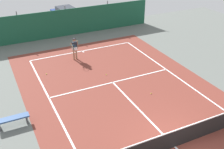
{
  "coord_description": "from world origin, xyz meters",
  "views": [
    {
      "loc": [
        -6.62,
        -7.17,
        8.8
      ],
      "look_at": [
        -0.3,
        5.89,
        0.9
      ],
      "focal_mm": 44.15,
      "sensor_mm": 36.0,
      "label": 1
    }
  ],
  "objects": [
    {
      "name": "tennis_ball_midcourt",
      "position": [
        1.46,
        4.21,
        0.03
      ],
      "size": [
        0.07,
        0.07,
        0.07
      ],
      "primitive_type": "sphere",
      "color": "#CCDB33",
      "rests_on": "ground"
    },
    {
      "name": "tennis_net",
      "position": [
        0.0,
        0.0,
        0.51
      ],
      "size": [
        10.12,
        0.1,
        1.1
      ],
      "color": "black",
      "rests_on": "ground"
    },
    {
      "name": "ground_plane",
      "position": [
        0.0,
        0.0,
        0.0
      ],
      "size": [
        36.0,
        36.0,
        0.0
      ],
      "primitive_type": "plane",
      "color": "slate"
    },
    {
      "name": "back_fence",
      "position": [
        -0.0,
        16.29,
        0.67
      ],
      "size": [
        16.3,
        0.98,
        2.7
      ],
      "color": "#195138",
      "rests_on": "ground"
    },
    {
      "name": "tennis_ball_near_player",
      "position": [
        -3.53,
        9.31,
        0.03
      ],
      "size": [
        0.07,
        0.07,
        0.07
      ],
      "primitive_type": "sphere",
      "color": "#CCDB33",
      "rests_on": "ground"
    },
    {
      "name": "courtside_bench",
      "position": [
        -6.31,
        4.71,
        0.37
      ],
      "size": [
        1.6,
        0.4,
        0.49
      ],
      "color": "#335184",
      "rests_on": "ground"
    },
    {
      "name": "tennis_ball_by_sideline",
      "position": [
        0.04,
        7.5,
        0.03
      ],
      "size": [
        0.07,
        0.07,
        0.07
      ],
      "primitive_type": "sphere",
      "color": "#CCDB33",
      "rests_on": "ground"
    },
    {
      "name": "parked_car",
      "position": [
        1.0,
        19.08,
        0.84
      ],
      "size": [
        2.31,
        4.35,
        1.68
      ],
      "rotation": [
        0.0,
        0.0,
        3.23
      ],
      "color": "navy",
      "rests_on": "ground"
    },
    {
      "name": "court_surface",
      "position": [
        0.0,
        0.0,
        0.0
      ],
      "size": [
        11.02,
        26.6,
        0.01
      ],
      "color": "brown",
      "rests_on": "ground"
    },
    {
      "name": "tennis_player",
      "position": [
        -1.0,
        10.7,
        0.96
      ],
      "size": [
        0.66,
        0.79,
        1.64
      ],
      "rotation": [
        0.0,
        0.0,
        3.25
      ],
      "color": "#9E7051",
      "rests_on": "ground"
    }
  ]
}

